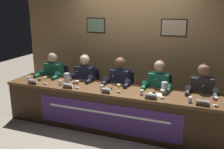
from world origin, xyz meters
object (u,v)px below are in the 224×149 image
Objects in this scene: chair_center at (122,95)px; panelist_right at (158,89)px; chair_left at (89,91)px; panelist_center at (119,85)px; water_cup_far_right at (190,100)px; chair_right at (159,100)px; chair_far_right at (200,105)px; panelist_far_left at (52,77)px; water_cup_far_left at (29,79)px; microphone_far_right at (202,96)px; water_cup_center at (102,88)px; panelist_left at (84,81)px; microphone_far_left at (40,76)px; juice_glass_right at (162,92)px; water_cup_right at (142,93)px; panelist_far_right at (201,94)px; water_cup_left at (61,83)px; water_pitcher_left_side at (67,78)px; water_pitcher_right_side at (164,88)px; nameplate_center at (106,91)px; juice_glass_left at (77,83)px; chair_far_left at (58,87)px; microphone_center at (111,84)px; juice_glass_center at (119,87)px; microphone_right at (155,89)px; conference_table at (110,103)px; nameplate_far_left at (33,82)px; microphone_left at (75,79)px; juice_glass_far_left at (45,79)px; nameplate_right at (151,96)px; document_stack_right at (155,95)px.

panelist_right is (0.73, -0.20, 0.28)m from chair_center.
panelist_center is at bearing -15.16° from chair_left.
panelist_right is 0.81m from water_cup_far_right.
chair_center is 1.00× the size of chair_right.
panelist_right is 0.81m from chair_far_right.
panelist_far_left is 0.54m from water_cup_far_left.
microphone_far_right is (0.76, -0.39, 0.11)m from panelist_right.
panelist_right is (0.87, 0.48, -0.08)m from water_cup_center.
panelist_left is (0.73, 0.00, 0.00)m from panelist_far_left.
microphone_far_left is 2.39m from juice_glass_right.
panelist_far_right is at bearing 28.30° from water_cup_right.
panelist_far_left is at bearing 86.41° from microphone_far_left.
chair_right is (2.20, 0.20, -0.28)m from panelist_far_left.
water_pitcher_left_side reaches higher than water_cup_left.
juice_glass_right is at bearing -129.81° from chair_far_right.
panelist_left is at bearing 170.26° from water_pitcher_right_side.
nameplate_center is (1.48, -0.25, -0.03)m from microphone_far_left.
panelist_left is 1.00× the size of panelist_far_right.
juice_glass_left is 1.15m from water_cup_right.
juice_glass_right is at bearing -16.18° from chair_far_left.
microphone_center is at bearing 172.58° from juice_glass_right.
water_pitcher_right_side is (0.73, 0.18, 0.01)m from juice_glass_center.
conference_table is at bearing -168.85° from microphone_right.
nameplate_far_left is at bearing -139.58° from panelist_left.
juice_glass_center is (0.16, -0.46, 0.12)m from panelist_center.
water_cup_far_right is 0.40× the size of water_pitcher_right_side.
panelist_far_left reaches higher than microphone_far_left.
microphone_left is 1.00× the size of microphone_center.
microphone_left is at bearing 178.16° from microphone_far_right.
chair_center is 1.09m from water_pitcher_right_side.
nameplate_center is at bearing -8.06° from juice_glass_left.
juice_glass_far_left is at bearing -157.75° from panelist_center.
panelist_center reaches higher than juice_glass_center.
panelist_far_left reaches higher than juice_glass_right.
water_cup_left is 0.40× the size of water_pitcher_left_side.
chair_far_right is at bearing 28.62° from nameplate_center.
panelist_far_right reaches higher than nameplate_right.
nameplate_center is at bearing -177.58° from water_cup_far_right.
juice_glass_far_left is at bearing -169.30° from panelist_far_right.
water_pitcher_right_side reaches higher than chair_right.
microphone_right is at bearing 174.68° from microphone_far_right.
juice_glass_far_left is at bearing -165.50° from panelist_right.
chair_far_right reaches higher than document_stack_right.
water_cup_left is at bearing -152.59° from panelist_center.
panelist_right reaches higher than nameplate_far_left.
chair_far_right is (2.93, 0.20, -0.28)m from panelist_far_left.
water_pitcher_left_side is at bearing -171.20° from panelist_far_right.
juice_glass_far_left is 0.40m from water_pitcher_left_side.
panelist_far_right reaches higher than microphone_far_right.
panelist_right is (1.47, -0.20, 0.28)m from chair_left.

